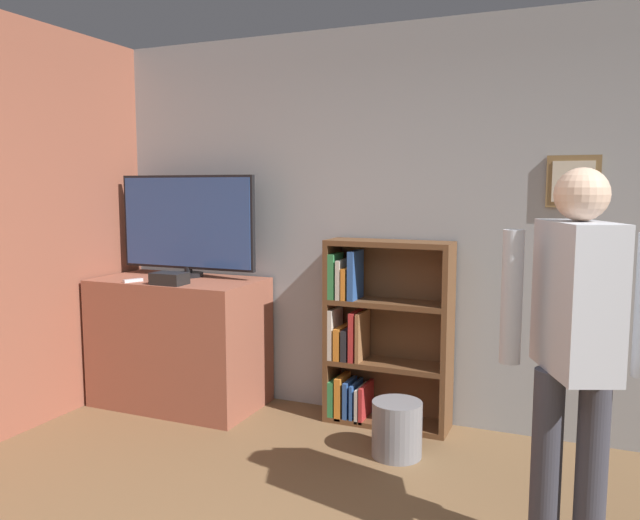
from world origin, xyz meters
TOP-DOWN VIEW (x-y plane):
  - wall_back at (0.00, 2.72)m, footprint 7.11×0.09m
  - tv_ledge at (-1.92, 2.33)m, footprint 1.21×0.68m
  - television at (-1.92, 2.45)m, footprint 1.13×0.22m
  - game_console at (-1.82, 2.09)m, footprint 0.23×0.16m
  - remote_loose at (-2.13, 2.08)m, footprint 0.09×0.14m
  - bookshelf at (-0.46, 2.54)m, footprint 0.84×0.28m
  - person at (0.79, 1.32)m, footprint 0.61×0.51m
  - waste_bin at (-0.17, 2.06)m, footprint 0.30×0.30m

SIDE VIEW (x-z plane):
  - waste_bin at x=-0.17m, z-range 0.00..0.34m
  - tv_ledge at x=-1.92m, z-range 0.00..0.94m
  - bookshelf at x=-0.46m, z-range -0.02..1.24m
  - remote_loose at x=-2.13m, z-range 0.94..0.97m
  - game_console at x=-1.82m, z-range 0.94..1.03m
  - person at x=0.79m, z-range 0.16..1.86m
  - television at x=-1.92m, z-range 0.96..1.72m
  - wall_back at x=0.00m, z-range 0.00..2.70m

